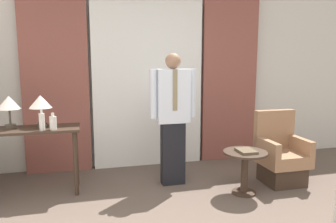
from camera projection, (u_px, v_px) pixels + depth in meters
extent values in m
cube|color=silver|center=(147.00, 75.00, 4.90)|extent=(10.00, 0.06, 2.70)
cube|color=white|center=(148.00, 79.00, 4.78)|extent=(1.62, 0.06, 2.58)
cube|color=brown|center=(56.00, 81.00, 4.47)|extent=(0.89, 0.06, 2.58)
cube|color=brown|center=(230.00, 78.00, 5.10)|extent=(0.89, 0.06, 2.58)
cube|color=#38281E|center=(26.00, 130.00, 3.76)|extent=(1.21, 0.46, 0.03)
cylinder|color=#38281E|center=(76.00, 164.00, 3.80)|extent=(0.05, 0.05, 0.76)
cylinder|color=#38281E|center=(76.00, 156.00, 4.12)|extent=(0.05, 0.05, 0.76)
cylinder|color=#4C4238|center=(11.00, 126.00, 3.79)|extent=(0.12, 0.12, 0.04)
cylinder|color=#4C4238|center=(10.00, 117.00, 3.77)|extent=(0.02, 0.02, 0.18)
cone|color=silver|center=(9.00, 102.00, 3.75)|extent=(0.26, 0.26, 0.15)
cylinder|color=#4C4238|center=(42.00, 125.00, 3.87)|extent=(0.12, 0.12, 0.04)
cylinder|color=#4C4238|center=(41.00, 116.00, 3.86)|extent=(0.02, 0.02, 0.18)
cone|color=silver|center=(40.00, 102.00, 3.83)|extent=(0.26, 0.26, 0.15)
cylinder|color=silver|center=(42.00, 122.00, 3.65)|extent=(0.06, 0.06, 0.19)
cylinder|color=silver|center=(41.00, 111.00, 3.63)|extent=(0.03, 0.03, 0.05)
cylinder|color=silver|center=(53.00, 123.00, 3.69)|extent=(0.08, 0.08, 0.15)
cylinder|color=silver|center=(53.00, 115.00, 3.67)|extent=(0.03, 0.03, 0.04)
cube|color=black|center=(173.00, 153.00, 4.16)|extent=(0.29, 0.15, 0.80)
cube|color=silver|center=(173.00, 96.00, 4.04)|extent=(0.41, 0.18, 0.66)
cube|color=#847556|center=(175.00, 90.00, 3.94)|extent=(0.06, 0.01, 0.50)
cylinder|color=silver|center=(153.00, 94.00, 3.98)|extent=(0.09, 0.09, 0.60)
cylinder|color=silver|center=(192.00, 93.00, 4.10)|extent=(0.09, 0.09, 0.60)
sphere|color=#936B51|center=(173.00, 61.00, 3.98)|extent=(0.19, 0.19, 0.19)
cube|color=#38281E|center=(282.00, 174.00, 4.21)|extent=(0.47, 0.45, 0.25)
cube|color=#936B4C|center=(283.00, 159.00, 4.18)|extent=(0.55, 0.53, 0.16)
cube|color=#936B4C|center=(274.00, 129.00, 4.34)|extent=(0.55, 0.10, 0.51)
cube|color=#936B4C|center=(267.00, 147.00, 4.09)|extent=(0.08, 0.53, 0.18)
cube|color=#936B4C|center=(299.00, 144.00, 4.21)|extent=(0.08, 0.53, 0.18)
cylinder|color=#38281E|center=(244.00, 192.00, 3.90)|extent=(0.28, 0.28, 0.02)
cylinder|color=#38281E|center=(244.00, 174.00, 3.86)|extent=(0.08, 0.08, 0.49)
cylinder|color=#38281E|center=(245.00, 153.00, 3.82)|extent=(0.51, 0.51, 0.02)
cube|color=brown|center=(246.00, 151.00, 3.79)|extent=(0.19, 0.24, 0.03)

